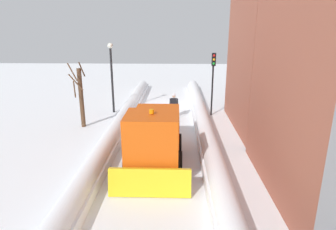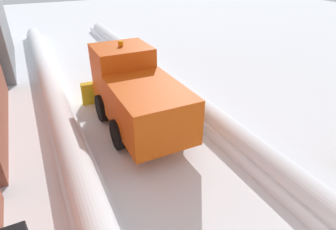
# 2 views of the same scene
# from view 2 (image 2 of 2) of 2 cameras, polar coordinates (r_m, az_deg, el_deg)

# --- Properties ---
(ground_plane) EXTENTS (80.00, 80.00, 0.00)m
(ground_plane) POSITION_cam_2_polar(r_m,az_deg,el_deg) (11.03, -5.25, -3.73)
(ground_plane) COLOR white
(snowbank_left) EXTENTS (1.10, 36.00, 0.97)m
(snowbank_left) POSITION_cam_2_polar(r_m,az_deg,el_deg) (10.35, -19.27, -5.18)
(snowbank_left) COLOR white
(snowbank_left) RESTS_ON ground
(snowbank_right) EXTENTS (1.10, 36.00, 0.90)m
(snowbank_right) POSITION_cam_2_polar(r_m,az_deg,el_deg) (11.90, 6.70, 0.86)
(snowbank_right) COLOR white
(snowbank_right) RESTS_ON ground
(plow_truck) EXTENTS (3.20, 5.98, 3.12)m
(plow_truck) POSITION_cam_2_polar(r_m,az_deg,el_deg) (10.88, -6.60, 4.57)
(plow_truck) COLOR #DB510F
(plow_truck) RESTS_ON ground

